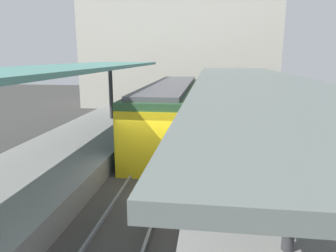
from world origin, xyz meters
TOP-DOWN VIEW (x-y plane):
  - ground_plane at (0.00, 0.00)m, footprint 80.00×80.00m
  - platform_left at (-3.80, 0.00)m, footprint 4.40×28.00m
  - platform_right at (3.80, 0.00)m, footprint 4.40×28.00m
  - track_ballast at (0.00, 0.00)m, footprint 3.20×28.00m
  - rail_near_side at (-0.72, 0.00)m, footprint 0.08×28.00m
  - rail_far_side at (0.72, 0.00)m, footprint 0.08×28.00m
  - commuter_train at (0.00, 6.63)m, footprint 2.78×12.87m
  - canopy_left at (-3.80, 1.40)m, footprint 4.18×21.00m
  - canopy_right at (3.80, 1.40)m, footprint 4.18×21.00m
  - platform_bench at (3.95, -2.82)m, footprint 1.40×0.41m
  - platform_sign at (4.68, 2.69)m, footprint 0.90×0.08m
  - passenger_near_bench at (2.11, 0.08)m, footprint 0.36×0.36m
  - station_building_backdrop at (-0.83, 20.00)m, footprint 18.00×6.00m

SIDE VIEW (x-z plane):
  - ground_plane at x=0.00m, z-range 0.00..0.00m
  - track_ballast at x=0.00m, z-range 0.00..0.20m
  - rail_near_side at x=-0.72m, z-range 0.20..0.34m
  - rail_far_side at x=0.72m, z-range 0.20..0.34m
  - platform_left at x=-3.80m, z-range 0.00..1.00m
  - platform_right at x=3.80m, z-range 0.00..1.00m
  - platform_bench at x=3.95m, z-range 1.03..1.89m
  - commuter_train at x=0.00m, z-range 0.18..3.28m
  - passenger_near_bench at x=2.11m, z-range 1.04..2.79m
  - platform_sign at x=4.68m, z-range 1.52..3.73m
  - canopy_right at x=3.80m, z-range 2.37..5.35m
  - canopy_left at x=-3.80m, z-range 2.57..5.95m
  - station_building_backdrop at x=-0.83m, z-range 0.00..11.00m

